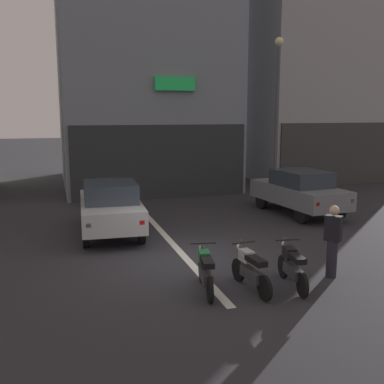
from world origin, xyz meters
TOP-DOWN VIEW (x-y plane):
  - ground_plane at (0.00, 0.00)m, footprint 120.00×120.00m
  - lane_centre_line at (0.00, 6.00)m, footprint 0.20×18.00m
  - building_far_right at (11.42, 13.46)m, footprint 8.04×8.01m
  - car_silver_crossing_near at (-1.56, 3.15)m, footprint 1.97×4.19m
  - car_grey_parked_kerbside at (5.44, 3.96)m, footprint 2.15×4.25m
  - car_black_down_street at (1.50, 12.01)m, footprint 2.19×4.26m
  - street_lamp at (5.75, 6.50)m, footprint 0.36×0.36m
  - motorcycle_green_row_leftmost at (-0.22, -2.04)m, footprint 0.55×1.66m
  - motorcycle_silver_row_left_mid at (0.72, -2.25)m, footprint 0.55×1.67m
  - motorcycle_black_row_centre at (1.66, -2.34)m, footprint 0.55×1.66m
  - person_by_motorcycles at (2.81, -2.07)m, footprint 0.40×0.42m

SIDE VIEW (x-z plane):
  - ground_plane at x=0.00m, z-range 0.00..0.00m
  - lane_centre_line at x=0.00m, z-range 0.00..0.01m
  - motorcycle_green_row_leftmost at x=-0.22m, z-range -0.03..0.95m
  - motorcycle_silver_row_left_mid at x=0.72m, z-range -0.03..0.95m
  - motorcycle_black_row_centre at x=1.66m, z-range -0.03..0.95m
  - person_by_motorcycles at x=2.81m, z-range 0.02..1.69m
  - car_silver_crossing_near at x=-1.56m, z-range 0.07..1.71m
  - car_grey_parked_kerbside at x=5.44m, z-range 0.07..1.71m
  - car_black_down_street at x=1.50m, z-range 0.07..1.71m
  - street_lamp at x=5.75m, z-range 0.73..7.44m
  - building_far_right at x=11.42m, z-range -0.02..17.49m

